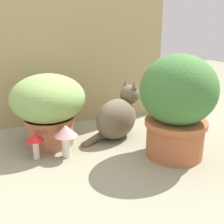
% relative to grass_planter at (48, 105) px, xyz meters
% --- Properties ---
extents(ground_plane, '(6.00, 6.00, 0.00)m').
position_rel_grass_planter_xyz_m(ground_plane, '(0.16, -0.15, -0.21)').
color(ground_plane, gray).
extents(cardboard_backdrop, '(1.28, 0.03, 0.82)m').
position_rel_grass_planter_xyz_m(cardboard_backdrop, '(0.14, 0.32, 0.20)').
color(cardboard_backdrop, tan).
rests_on(cardboard_backdrop, ground).
extents(grass_planter, '(0.37, 0.37, 0.37)m').
position_rel_grass_planter_xyz_m(grass_planter, '(0.00, 0.00, 0.00)').
color(grass_planter, '#B26B49').
rests_on(grass_planter, ground).
extents(leafy_planter, '(0.35, 0.35, 0.48)m').
position_rel_grass_planter_xyz_m(leafy_planter, '(0.55, -0.31, 0.05)').
color(leafy_planter, '#AE5F3A').
rests_on(leafy_planter, ground).
extents(cat, '(0.38, 0.28, 0.32)m').
position_rel_grass_planter_xyz_m(cat, '(0.37, -0.02, -0.09)').
color(cat, brown).
rests_on(cat, ground).
extents(mushroom_ornament_pink, '(0.11, 0.11, 0.16)m').
position_rel_grass_planter_xyz_m(mushroom_ornament_pink, '(0.06, -0.17, -0.10)').
color(mushroom_ornament_pink, silver).
rests_on(mushroom_ornament_pink, ground).
extents(mushroom_ornament_red, '(0.08, 0.08, 0.13)m').
position_rel_grass_planter_xyz_m(mushroom_ornament_red, '(-0.08, -0.15, -0.12)').
color(mushroom_ornament_red, silver).
rests_on(mushroom_ornament_red, ground).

